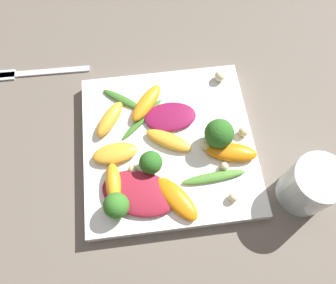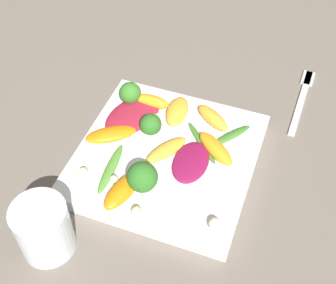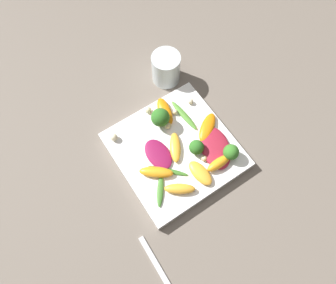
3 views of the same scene
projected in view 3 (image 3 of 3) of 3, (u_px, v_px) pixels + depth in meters
The scene contains 25 objects.
ground_plane at pixel (175, 152), 0.77m from camera, with size 2.40×2.40×0.00m, color #6B6056.
plate at pixel (175, 150), 0.76m from camera, with size 0.26×0.26×0.02m.
drinking_glass at pixel (166, 68), 0.82m from camera, with size 0.07×0.07×0.08m.
fork at pixel (166, 282), 0.66m from camera, with size 0.02×0.17×0.01m.
radicchio_leaf_0 at pixel (158, 154), 0.74m from camera, with size 0.05×0.08×0.01m.
radicchio_leaf_1 at pixel (215, 148), 0.74m from camera, with size 0.10×0.12×0.01m.
orange_segment_0 at pixel (156, 172), 0.72m from camera, with size 0.07×0.07×0.02m.
orange_segment_1 at pixel (207, 127), 0.76m from camera, with size 0.08×0.07×0.02m.
orange_segment_2 at pixel (180, 189), 0.70m from camera, with size 0.07×0.06×0.02m.
orange_segment_3 at pixel (200, 173), 0.72m from camera, with size 0.04×0.07×0.02m.
orange_segment_4 at pixel (219, 163), 0.73m from camera, with size 0.06×0.02×0.02m.
orange_segment_5 at pixel (176, 147), 0.74m from camera, with size 0.06×0.08×0.01m.
orange_segment_6 at pixel (165, 111), 0.78m from camera, with size 0.05×0.08×0.02m.
broccoli_floret_0 at pixel (196, 147), 0.73m from camera, with size 0.03×0.03×0.04m.
broccoli_floret_1 at pixel (231, 152), 0.73m from camera, with size 0.04×0.04×0.04m.
broccoli_floret_2 at pixel (160, 118), 0.75m from camera, with size 0.04×0.04×0.05m.
arugula_sprig_0 at pixel (184, 115), 0.78m from camera, with size 0.02×0.10×0.01m.
arugula_sprig_1 at pixel (168, 171), 0.73m from camera, with size 0.07×0.07×0.00m.
arugula_sprig_2 at pixel (160, 190), 0.71m from camera, with size 0.05×0.07×0.01m.
macadamia_nut_0 at pixel (190, 101), 0.79m from camera, with size 0.01×0.01×0.01m.
macadamia_nut_1 at pixel (148, 110), 0.78m from camera, with size 0.02×0.02×0.02m.
macadamia_nut_2 at pixel (175, 112), 0.78m from camera, with size 0.01×0.01×0.01m.
macadamia_nut_3 at pixel (168, 126), 0.77m from camera, with size 0.02×0.02×0.02m.
macadamia_nut_4 at pixel (114, 137), 0.75m from camera, with size 0.02×0.02×0.02m.
macadamia_nut_5 at pixel (204, 158), 0.73m from camera, with size 0.01×0.01×0.01m.
Camera 3 is at (-0.17, -0.23, 0.72)m, focal length 35.00 mm.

